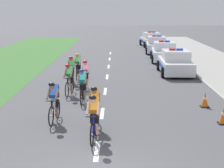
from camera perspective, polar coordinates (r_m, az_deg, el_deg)
kerb_edge at (r=23.38m, az=12.50°, el=1.24°), size 0.16×60.00×0.13m
lane_markings_centre at (r=20.83m, az=-0.86°, el=0.11°), size 0.14×29.60×0.01m
cyclist_lead at (r=11.76m, az=-2.71°, el=-4.88°), size 0.44×1.72×1.56m
cyclist_second at (r=12.93m, az=-2.62°, el=-3.37°), size 0.42×1.72×1.56m
cyclist_third at (r=13.79m, az=-8.67°, el=-2.55°), size 0.44×1.72×1.56m
cyclist_fourth at (r=16.50m, az=-4.44°, el=-0.15°), size 0.42×1.72×1.56m
cyclist_fifth at (r=18.00m, az=-6.39°, el=0.78°), size 0.45×1.72×1.56m
cyclist_sixth at (r=19.14m, az=-4.00°, el=1.46°), size 0.43×1.72×1.56m
cyclist_seventh at (r=20.72m, az=-6.09°, el=2.18°), size 0.43×1.72×1.56m
cyclist_eighth at (r=22.00m, az=-5.11°, el=2.74°), size 0.42×1.72×1.56m
police_car_nearest at (r=24.08m, az=9.44°, el=3.12°), size 2.03×4.41×1.59m
police_car_second at (r=29.73m, az=7.78°, el=4.72°), size 2.17×4.48×1.59m
police_car_third at (r=35.27m, az=6.67°, el=5.78°), size 2.20×4.50×1.59m
police_car_furthest at (r=40.86m, az=5.86°, el=6.56°), size 2.29×4.54×1.59m
traffic_cone_near at (r=14.14m, az=16.35°, el=-4.53°), size 0.36×0.36×0.64m
traffic_cone_mid at (r=16.31m, az=13.73°, el=-2.30°), size 0.36×0.36×0.64m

